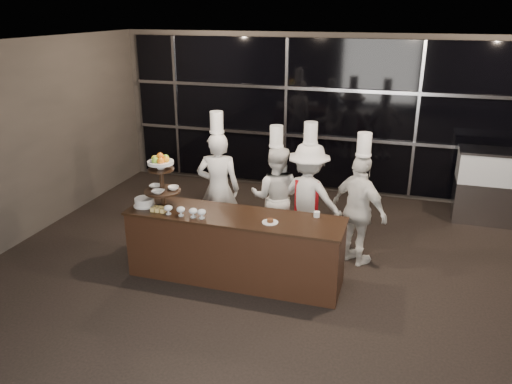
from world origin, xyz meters
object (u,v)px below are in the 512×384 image
(display_stand, at_px, (162,177))
(display_case, at_px, (499,183))
(layer_cake, at_px, (145,202))
(chef_c, at_px, (308,197))
(chef_b, at_px, (276,196))
(chef_a, at_px, (218,188))
(buffet_counter, at_px, (235,247))
(chef_d, at_px, (359,209))

(display_stand, bearing_deg, display_case, 33.92)
(display_stand, xyz_separation_m, layer_cake, (-0.25, -0.05, -0.37))
(display_case, relative_size, chef_c, 0.70)
(layer_cake, bearing_deg, chef_c, 30.60)
(chef_b, bearing_deg, chef_a, -167.57)
(display_stand, bearing_deg, chef_c, 32.97)
(chef_b, xyz_separation_m, chef_c, (0.49, -0.02, 0.04))
(buffet_counter, relative_size, layer_cake, 9.47)
(chef_a, bearing_deg, display_stand, -113.24)
(chef_a, distance_m, chef_b, 0.86)
(chef_d, bearing_deg, display_case, 45.87)
(display_stand, relative_size, chef_c, 0.38)
(layer_cake, height_order, chef_d, chef_d)
(display_case, relative_size, chef_a, 0.67)
(chef_b, bearing_deg, chef_c, -2.07)
(display_case, height_order, chef_c, chef_c)
(display_stand, distance_m, display_case, 5.53)
(display_case, xyz_separation_m, chef_a, (-4.14, -2.10, 0.21))
(chef_d, bearing_deg, chef_b, 170.42)
(chef_b, bearing_deg, display_stand, -137.40)
(chef_a, relative_size, chef_d, 1.08)
(buffet_counter, xyz_separation_m, layer_cake, (-1.25, -0.05, 0.51))
(buffet_counter, bearing_deg, chef_a, 121.42)
(display_case, bearing_deg, buffet_counter, -139.24)
(chef_b, relative_size, chef_d, 0.98)
(display_stand, relative_size, layer_cake, 2.48)
(chef_a, bearing_deg, chef_b, 12.43)
(display_stand, relative_size, chef_d, 0.39)
(buffet_counter, distance_m, chef_d, 1.79)
(buffet_counter, height_order, chef_c, chef_c)
(buffet_counter, bearing_deg, chef_b, 77.93)
(display_case, distance_m, chef_b, 3.82)
(buffet_counter, height_order, chef_b, chef_b)
(buffet_counter, relative_size, display_stand, 3.81)
(layer_cake, distance_m, chef_b, 1.92)
(display_stand, relative_size, chef_a, 0.36)
(display_stand, distance_m, chef_d, 2.71)
(display_stand, bearing_deg, chef_a, 66.76)
(display_case, bearing_deg, chef_d, -134.13)
(layer_cake, bearing_deg, chef_a, 56.67)
(display_stand, distance_m, chef_c, 2.13)
(display_case, relative_size, chef_b, 0.73)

